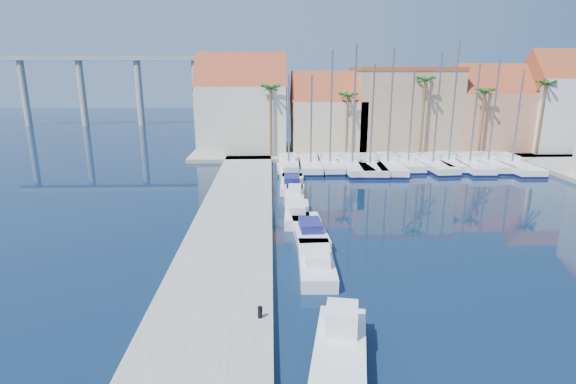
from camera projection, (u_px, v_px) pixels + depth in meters
ground at (411, 345)px, 19.56m from camera, size 260.00×260.00×0.00m
quay_west at (230, 233)px, 32.18m from camera, size 6.00×77.00×0.50m
shore_north at (380, 150)px, 66.15m from camera, size 54.00×16.00×0.50m
bollard at (260, 312)px, 20.68m from camera, size 0.22×0.22×0.55m
fishing_boat at (340, 352)px, 17.85m from camera, size 3.15×6.33×2.12m
motorboat_west_0 at (316, 262)px, 26.72m from camera, size 2.21×6.35×1.40m
motorboat_west_1 at (309, 230)px, 32.06m from camera, size 2.40×6.67×1.40m
motorboat_west_2 at (297, 213)px, 35.96m from camera, size 2.22×6.05×1.40m
motorboat_west_3 at (295, 194)px, 41.48m from camera, size 2.10×5.35×1.40m
motorboat_west_4 at (292, 183)px, 45.46m from camera, size 2.55×6.89×1.40m
motorboat_west_5 at (289, 172)px, 50.63m from camera, size 2.74×7.56×1.40m
sailboat_0 at (289, 164)px, 54.36m from camera, size 2.80×9.23×11.02m
sailboat_1 at (310, 164)px, 54.37m from camera, size 2.78×9.46×11.10m
sailboat_2 at (329, 164)px, 54.40m from camera, size 2.63×9.07×13.79m
sailboat_3 at (351, 164)px, 54.24m from camera, size 3.93×11.59×14.38m
sailboat_4 at (369, 165)px, 53.91m from camera, size 3.44×11.04×12.29m
sailboat_5 at (387, 164)px, 54.46m from camera, size 4.08×11.98×14.03m
sailboat_6 at (407, 163)px, 54.90m from camera, size 2.43×8.59×11.54m
sailboat_7 at (431, 164)px, 54.55m from camera, size 3.49×10.41×13.46m
sailboat_8 at (447, 162)px, 55.34m from camera, size 2.94×9.31×14.74m
sailboat_9 at (468, 164)px, 54.69m from camera, size 3.18×10.54×12.29m
sailboat_10 at (486, 163)px, 55.10m from camera, size 2.61×9.68×12.79m
sailboat_11 at (509, 164)px, 54.49m from camera, size 3.11×11.47×11.62m
building_0 at (242, 107)px, 62.81m from camera, size 12.30×9.00×13.50m
building_1 at (327, 116)px, 63.57m from camera, size 10.30×8.00×11.00m
building_2 at (403, 108)px, 64.68m from camera, size 14.20×10.20×11.50m
building_3 at (487, 111)px, 64.26m from camera, size 10.30×8.00×12.00m
building_4 at (554, 104)px, 63.34m from camera, size 8.30×8.00×14.00m
palm_0 at (271, 90)px, 57.46m from camera, size 2.60×2.60×10.15m
palm_1 at (348, 98)px, 58.08m from camera, size 2.60×2.60×9.15m
palm_2 at (425, 83)px, 57.95m from camera, size 2.60×2.60×11.15m
palm_3 at (485, 94)px, 58.61m from camera, size 2.60×2.60×9.65m
palm_4 at (546, 86)px, 58.66m from camera, size 2.60×2.60×10.65m
viaduct at (114, 77)px, 94.52m from camera, size 48.00×2.20×14.45m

